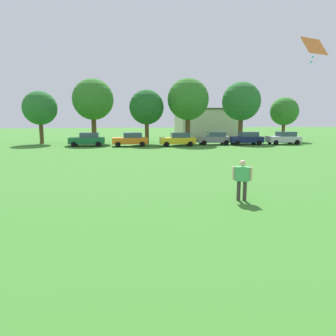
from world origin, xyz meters
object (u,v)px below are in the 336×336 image
object	(u,v)px
parked_car_silver_5	(284,138)
tree_far_right	(284,111)
kite	(314,47)
tree_left	(93,100)
parked_car_navy_4	(246,138)
tree_right	(241,101)
parked_car_orange_1	(131,139)
parked_car_gray_3	(214,138)
tree_far_left	(40,108)
parked_car_green_0	(88,139)
adult_bystander	(242,177)
tree_center_right	(188,99)
tree_center_left	(147,107)
parked_car_yellow_2	(178,139)

from	to	relation	value
parked_car_silver_5	tree_far_right	distance (m)	7.69
parked_car_silver_5	kite	bearing A→B (deg)	64.28
kite	tree_left	size ratio (longest dim) A/B	0.15
parked_car_navy_4	tree_right	world-z (taller)	tree_right
parked_car_orange_1	parked_car_gray_3	bearing A→B (deg)	-175.26
parked_car_silver_5	tree_left	distance (m)	26.50
kite	parked_car_gray_3	bearing A→B (deg)	83.44
parked_car_gray_3	tree_right	size ratio (longest dim) A/B	0.50
tree_far_left	parked_car_green_0	bearing A→B (deg)	-35.81
adult_bystander	tree_far_right	xyz separation A→B (m)	(18.86, 32.71, 3.36)
parked_car_orange_1	tree_center_right	distance (m)	10.24
parked_car_silver_5	tree_left	bearing A→B (deg)	-14.39
parked_car_navy_4	tree_center_left	distance (m)	13.83
parked_car_navy_4	parked_car_silver_5	distance (m)	5.17
parked_car_gray_3	tree_right	xyz separation A→B (m)	(5.00, 3.93, 4.92)
parked_car_gray_3	tree_far_right	bearing A→B (deg)	-156.80
parked_car_orange_1	tree_far_right	xyz separation A→B (m)	(23.18, 6.18, 3.56)
kite	parked_car_yellow_2	size ratio (longest dim) A/B	0.32
parked_car_orange_1	parked_car_navy_4	distance (m)	15.00
parked_car_yellow_2	parked_car_silver_5	size ratio (longest dim) A/B	1.00
tree_right	tree_far_left	bearing A→B (deg)	178.40
tree_right	adult_bystander	bearing A→B (deg)	-110.21
parked_car_navy_4	tree_right	xyz separation A→B (m)	(0.88, 4.71, 4.92)
kite	parked_car_silver_5	distance (m)	29.02
tree_far_left	tree_left	bearing A→B (deg)	7.61
parked_car_navy_4	parked_car_gray_3	bearing A→B (deg)	-10.74
parked_car_silver_5	parked_car_green_0	bearing A→B (deg)	-1.68
kite	parked_car_green_0	size ratio (longest dim) A/B	0.32
parked_car_silver_5	tree_far_left	xyz separation A→B (m)	(-32.11, 5.54, 3.91)
parked_car_green_0	tree_left	size ratio (longest dim) A/B	0.48
parked_car_gray_3	adult_bystander	bearing A→B (deg)	76.59
adult_bystander	tree_center_left	world-z (taller)	tree_center_left
tree_center_left	parked_car_gray_3	bearing A→B (deg)	-18.21
tree_left	tree_center_right	distance (m)	13.22
parked_car_silver_5	tree_right	distance (m)	8.08
parked_car_orange_1	tree_center_left	distance (m)	5.93
parked_car_gray_3	tree_far_right	world-z (taller)	tree_far_right
parked_car_navy_4	tree_far_right	xyz separation A→B (m)	(8.19, 6.06, 3.56)
parked_car_green_0	tree_far_left	distance (m)	9.07
parked_car_yellow_2	parked_car_silver_5	bearing A→B (deg)	-177.40
tree_far_right	parked_car_gray_3	bearing A→B (deg)	-156.80
tree_far_left	tree_left	world-z (taller)	tree_left
kite	tree_far_left	bearing A→B (deg)	122.40
parked_car_gray_3	tree_far_left	bearing A→B (deg)	-11.66
tree_left	tree_center_right	world-z (taller)	tree_left
parked_car_silver_5	parked_car_orange_1	bearing A→B (deg)	0.20
parked_car_orange_1	parked_car_gray_3	xyz separation A→B (m)	(10.87, 0.90, 0.00)
tree_center_right	tree_right	world-z (taller)	tree_center_right
tree_left	tree_far_right	world-z (taller)	tree_left
parked_car_orange_1	parked_car_green_0	bearing A→B (deg)	-8.76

